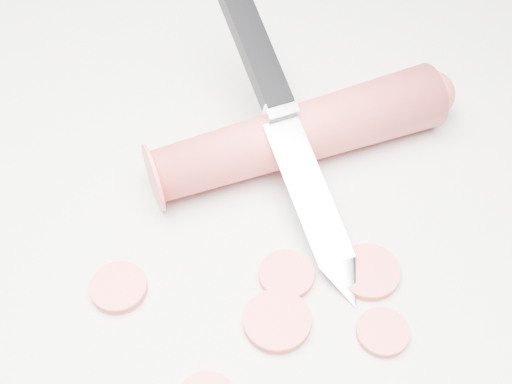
# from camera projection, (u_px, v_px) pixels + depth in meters

# --- Properties ---
(ground) EXTENTS (2.40, 2.40, 0.00)m
(ground) POSITION_uv_depth(u_px,v_px,m) (284.00, 256.00, 0.45)
(ground) COLOR beige
(ground) RESTS_ON ground
(carrot) EXTENTS (0.19, 0.14, 0.04)m
(carrot) POSITION_uv_depth(u_px,v_px,m) (299.00, 134.00, 0.48)
(carrot) COLOR #C43B3B
(carrot) RESTS_ON ground
(carrot_slice_0) EXTENTS (0.03, 0.03, 0.01)m
(carrot_slice_0) POSITION_uv_depth(u_px,v_px,m) (119.00, 288.00, 0.43)
(carrot_slice_0) COLOR #ED544F
(carrot_slice_0) RESTS_ON ground
(carrot_slice_2) EXTENTS (0.04, 0.04, 0.01)m
(carrot_slice_2) POSITION_uv_depth(u_px,v_px,m) (369.00, 272.00, 0.44)
(carrot_slice_2) COLOR #ED544F
(carrot_slice_2) RESTS_ON ground
(carrot_slice_3) EXTENTS (0.03, 0.03, 0.01)m
(carrot_slice_3) POSITION_uv_depth(u_px,v_px,m) (383.00, 332.00, 0.41)
(carrot_slice_3) COLOR #ED544F
(carrot_slice_3) RESTS_ON ground
(carrot_slice_4) EXTENTS (0.04, 0.04, 0.01)m
(carrot_slice_4) POSITION_uv_depth(u_px,v_px,m) (277.00, 321.00, 0.42)
(carrot_slice_4) COLOR #ED544F
(carrot_slice_4) RESTS_ON ground
(carrot_slice_5) EXTENTS (0.03, 0.03, 0.01)m
(carrot_slice_5) POSITION_uv_depth(u_px,v_px,m) (287.00, 275.00, 0.43)
(carrot_slice_5) COLOR #ED544F
(carrot_slice_5) RESTS_ON ground
(kitchen_knife) EXTENTS (0.14, 0.21, 0.09)m
(kitchen_knife) POSITION_uv_depth(u_px,v_px,m) (289.00, 127.00, 0.45)
(kitchen_knife) COLOR silver
(kitchen_knife) RESTS_ON ground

